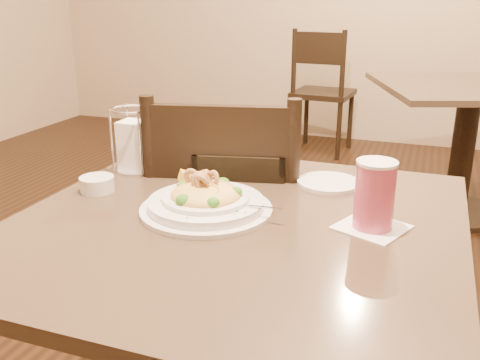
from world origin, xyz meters
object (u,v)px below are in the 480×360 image
(dining_chair_far, at_px, (322,88))
(pasta_bowl, at_px, (206,200))
(butter_ramekin, at_px, (97,184))
(dining_chair_near, at_px, (228,238))
(background_table, at_px, (466,127))
(napkin_caddy, at_px, (134,144))
(drink_glass, at_px, (374,196))
(main_table, at_px, (237,315))
(bread_basket, at_px, (242,162))
(side_plate, at_px, (328,183))

(dining_chair_far, height_order, pasta_bowl, dining_chair_far)
(butter_ramekin, bearing_deg, dining_chair_near, 56.05)
(background_table, relative_size, napkin_caddy, 6.85)
(dining_chair_near, bearing_deg, dining_chair_far, -97.20)
(pasta_bowl, xyz_separation_m, drink_glass, (0.34, 0.04, 0.04))
(dining_chair_far, height_order, napkin_caddy, dining_chair_far)
(main_table, xyz_separation_m, dining_chair_near, (-0.16, 0.36, 0.00))
(bread_basket, bearing_deg, main_table, -72.25)
(drink_glass, relative_size, bread_basket, 0.60)
(main_table, bearing_deg, side_plate, 63.94)
(background_table, bearing_deg, main_table, -104.57)
(pasta_bowl, xyz_separation_m, napkin_caddy, (-0.29, 0.20, 0.05))
(side_plate, bearing_deg, butter_ramekin, -155.27)
(main_table, height_order, drink_glass, drink_glass)
(dining_chair_near, bearing_deg, main_table, 100.81)
(main_table, bearing_deg, napkin_caddy, 149.44)
(bread_basket, height_order, side_plate, bread_basket)
(dining_chair_far, xyz_separation_m, butter_ramekin, (0.07, -2.95, 0.24))
(dining_chair_near, height_order, drink_glass, dining_chair_near)
(main_table, xyz_separation_m, background_table, (0.53, 2.05, 0.00))
(dining_chair_near, bearing_deg, pasta_bowl, 90.48)
(pasta_bowl, bearing_deg, napkin_caddy, 145.49)
(background_table, distance_m, dining_chair_near, 1.83)
(dining_chair_near, distance_m, drink_glass, 0.60)
(dining_chair_near, bearing_deg, napkin_caddy, 21.68)
(butter_ramekin, bearing_deg, dining_chair_far, 91.38)
(bread_basket, relative_size, butter_ramekin, 3.31)
(drink_glass, xyz_separation_m, napkin_caddy, (-0.63, 0.16, 0.00))
(main_table, height_order, bread_basket, bread_basket)
(butter_ramekin, bearing_deg, drink_glass, 0.65)
(pasta_bowl, distance_m, napkin_caddy, 0.35)
(background_table, bearing_deg, drink_glass, -97.59)
(dining_chair_far, height_order, butter_ramekin, dining_chair_far)
(bread_basket, height_order, napkin_caddy, napkin_caddy)
(main_table, relative_size, background_table, 0.78)
(background_table, xyz_separation_m, bread_basket, (-0.63, -1.74, 0.25))
(background_table, height_order, butter_ramekin, butter_ramekin)
(side_plate, bearing_deg, main_table, -116.06)
(main_table, distance_m, dining_chair_near, 0.39)
(dining_chair_near, distance_m, napkin_caddy, 0.39)
(pasta_bowl, relative_size, side_plate, 2.05)
(pasta_bowl, height_order, side_plate, pasta_bowl)
(background_table, bearing_deg, butter_ramekin, -114.19)
(dining_chair_near, distance_m, dining_chair_far, 2.66)
(drink_glass, xyz_separation_m, butter_ramekin, (-0.63, -0.01, -0.05))
(background_table, distance_m, bread_basket, 1.87)
(dining_chair_far, bearing_deg, side_plate, 106.01)
(main_table, relative_size, dining_chair_far, 0.97)
(dining_chair_near, height_order, side_plate, dining_chair_near)
(main_table, height_order, pasta_bowl, pasta_bowl)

